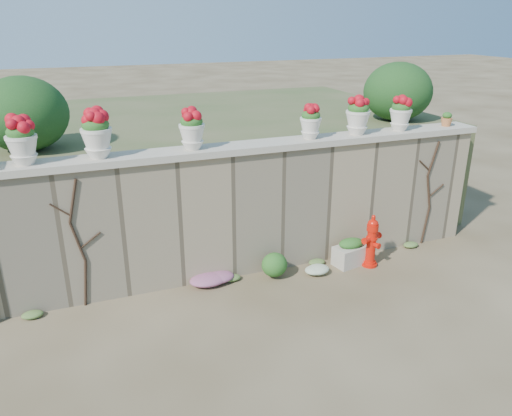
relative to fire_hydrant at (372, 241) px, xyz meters
name	(u,v)px	position (x,y,z in m)	size (l,w,h in m)	color
ground	(302,325)	(-1.82, -1.17, -0.45)	(80.00, 80.00, 0.00)	#4D3E26
stone_wall	(255,211)	(-1.82, 0.63, 0.55)	(8.00, 0.40, 2.00)	#8D7B5E
wall_cap	(255,147)	(-1.82, 0.63, 1.60)	(8.10, 0.52, 0.10)	beige
raised_fill	(202,160)	(-1.82, 3.83, 0.55)	(9.00, 6.00, 2.00)	#384C23
back_shrub_left	(23,114)	(-5.02, 1.83, 2.10)	(1.30, 1.30, 1.10)	#143814
back_shrub_right	(398,92)	(1.58, 1.83, 2.10)	(1.30, 1.30, 1.10)	#143814
vine_left	(79,243)	(-4.49, 0.41, 0.54)	(0.60, 0.04, 1.91)	black
vine_right	(429,192)	(1.41, 0.41, 0.54)	(0.60, 0.04, 1.91)	black
fire_hydrant	(372,241)	(0.00, 0.00, 0.00)	(0.39, 0.28, 0.90)	red
planter_box	(351,252)	(-0.28, 0.16, -0.24)	(0.62, 0.43, 0.47)	beige
green_shrub	(281,264)	(-1.57, 0.12, -0.19)	(0.55, 0.50, 0.52)	#1E5119
magenta_clump	(208,278)	(-2.70, 0.36, -0.35)	(0.80, 0.54, 0.21)	#CD29A8
white_flowers	(316,269)	(-0.98, 0.03, -0.36)	(0.52, 0.42, 0.19)	white
urn_pot_0	(22,141)	(-5.00, 0.63, 1.95)	(0.39, 0.39, 0.61)	silver
urn_pot_1	(97,134)	(-4.08, 0.63, 1.97)	(0.41, 0.41, 0.65)	silver
urn_pot_2	(192,129)	(-2.77, 0.63, 1.94)	(0.37, 0.37, 0.58)	silver
urn_pot_3	(311,122)	(-0.88, 0.63, 1.91)	(0.34, 0.34, 0.53)	silver
urn_pot_4	(358,116)	(-0.03, 0.63, 1.95)	(0.39, 0.39, 0.61)	silver
urn_pot_5	(401,114)	(0.79, 0.63, 1.93)	(0.36, 0.36, 0.57)	silver
terracotta_pot	(447,120)	(1.78, 0.63, 1.76)	(0.20, 0.20, 0.23)	#BC6C39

